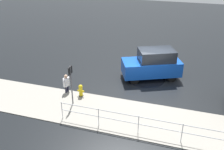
% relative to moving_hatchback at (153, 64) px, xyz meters
% --- Properties ---
extents(ground_plane, '(60.00, 60.00, 0.00)m').
position_rel_moving_hatchback_xyz_m(ground_plane, '(-0.06, 0.77, -1.03)').
color(ground_plane, black).
extents(kerb_strip, '(24.00, 3.20, 0.04)m').
position_rel_moving_hatchback_xyz_m(kerb_strip, '(-0.06, 4.97, -1.01)').
color(kerb_strip, gray).
rests_on(kerb_strip, ground).
extents(moving_hatchback, '(4.25, 3.16, 2.06)m').
position_rel_moving_hatchback_xyz_m(moving_hatchback, '(0.00, 0.00, 0.00)').
color(moving_hatchback, blue).
rests_on(moving_hatchback, ground).
extents(fire_hydrant, '(0.42, 0.31, 0.80)m').
position_rel_moving_hatchback_xyz_m(fire_hydrant, '(3.70, 3.77, -0.63)').
color(fire_hydrant, gold).
rests_on(fire_hydrant, ground).
extents(pedestrian, '(0.31, 0.56, 1.22)m').
position_rel_moving_hatchback_xyz_m(pedestrian, '(4.74, 3.56, -0.34)').
color(pedestrian, silver).
rests_on(pedestrian, ground).
extents(metal_railing, '(8.12, 0.04, 1.05)m').
position_rel_moving_hatchback_xyz_m(metal_railing, '(-0.32, 6.12, -0.30)').
color(metal_railing, '#B7BABF').
rests_on(metal_railing, ground).
extents(sign_post, '(0.07, 0.44, 2.40)m').
position_rel_moving_hatchback_xyz_m(sign_post, '(3.83, 4.66, 0.55)').
color(sign_post, '#4C4C51').
rests_on(sign_post, ground).
extents(puddle_patch, '(2.61, 2.61, 0.01)m').
position_rel_moving_hatchback_xyz_m(puddle_patch, '(0.35, 0.33, -1.02)').
color(puddle_patch, black).
rests_on(puddle_patch, ground).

